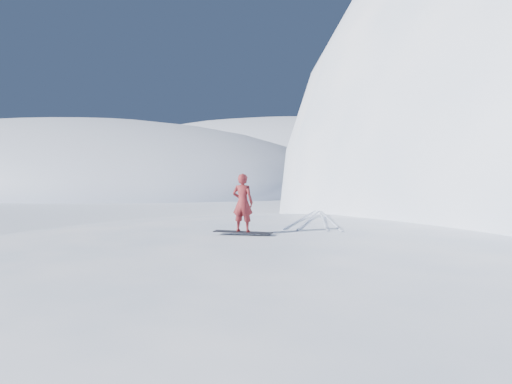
% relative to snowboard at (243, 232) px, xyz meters
% --- Properties ---
extents(ground, '(400.00, 400.00, 0.00)m').
position_rel_snowboard_xyz_m(ground, '(1.64, -0.50, -2.41)').
color(ground, white).
rests_on(ground, ground).
extents(near_ridge, '(36.00, 28.00, 4.80)m').
position_rel_snowboard_xyz_m(near_ridge, '(2.64, 2.50, -2.41)').
color(near_ridge, white).
rests_on(near_ridge, ground).
extents(far_ridge_a, '(120.00, 70.00, 28.00)m').
position_rel_snowboard_xyz_m(far_ridge_a, '(-68.36, 59.50, -2.41)').
color(far_ridge_a, white).
rests_on(far_ridge_a, ground).
extents(far_ridge_c, '(140.00, 90.00, 36.00)m').
position_rel_snowboard_xyz_m(far_ridge_c, '(-38.36, 109.50, -2.41)').
color(far_ridge_c, white).
rests_on(far_ridge_c, ground).
extents(wind_bumps, '(16.00, 14.40, 1.00)m').
position_rel_snowboard_xyz_m(wind_bumps, '(1.08, 1.62, -2.41)').
color(wind_bumps, white).
rests_on(wind_bumps, ground).
extents(snowboard, '(1.72, 0.43, 0.03)m').
position_rel_snowboard_xyz_m(snowboard, '(0.00, 0.00, 0.00)').
color(snowboard, black).
rests_on(snowboard, near_ridge).
extents(snowboarder, '(0.62, 0.43, 1.64)m').
position_rel_snowboard_xyz_m(snowboarder, '(0.00, 0.00, 0.83)').
color(snowboarder, maroon).
rests_on(snowboarder, snowboard).
extents(board_tracks, '(2.38, 5.98, 0.04)m').
position_rel_snowboard_xyz_m(board_tracks, '(1.06, 4.09, 0.01)').
color(board_tracks, silver).
rests_on(board_tracks, ground).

